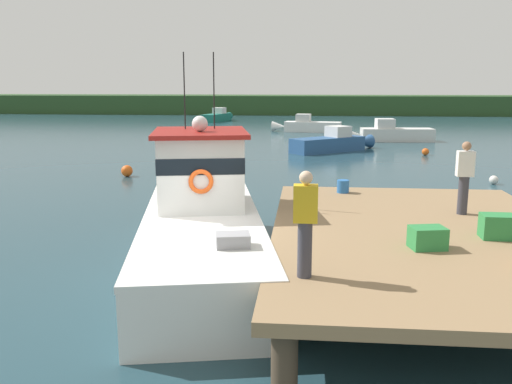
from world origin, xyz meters
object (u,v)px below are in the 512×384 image
(mooring_buoy_spare_mooring, at_px, (494,180))
(moored_boat_far_left, at_px, (308,126))
(main_fishing_boat, at_px, (202,220))
(deckhand_by_the_boat, at_px, (464,176))
(moored_boat_far_right, at_px, (212,142))
(mooring_buoy_channel_marker, at_px, (127,171))
(moored_boat_outer_mooring, at_px, (391,133))
(crate_single_by_cleat, at_px, (497,226))
(moored_boat_near_channel, at_px, (333,143))
(crate_stack_mid_dock, at_px, (428,238))
(bait_bucket, at_px, (343,186))
(deckhand_further_back, at_px, (305,222))
(moored_boat_mid_harbor, at_px, (218,117))
(mooring_buoy_outer, at_px, (425,152))

(mooring_buoy_spare_mooring, bearing_deg, moored_boat_far_left, 107.90)
(main_fishing_boat, distance_m, deckhand_by_the_boat, 5.95)
(moored_boat_far_right, xyz_separation_m, mooring_buoy_channel_marker, (-1.97, -10.64, -0.17))
(moored_boat_outer_mooring, relative_size, moored_boat_far_right, 1.28)
(crate_single_by_cleat, bearing_deg, main_fishing_boat, 165.41)
(mooring_buoy_spare_mooring, bearing_deg, moored_boat_outer_mooring, 96.06)
(moored_boat_near_channel, bearing_deg, main_fishing_boat, -100.52)
(moored_boat_outer_mooring, height_order, moored_boat_near_channel, moored_boat_outer_mooring)
(crate_stack_mid_dock, distance_m, bait_bucket, 5.05)
(deckhand_further_back, height_order, moored_boat_far_left, deckhand_further_back)
(moored_boat_near_channel, bearing_deg, moored_boat_mid_harbor, 114.09)
(crate_single_by_cleat, relative_size, mooring_buoy_spare_mooring, 1.67)
(crate_stack_mid_dock, distance_m, mooring_buoy_spare_mooring, 14.34)
(main_fishing_boat, xyz_separation_m, deckhand_further_back, (2.35, -3.98, 1.05))
(deckhand_further_back, height_order, mooring_buoy_spare_mooring, deckhand_further_back)
(moored_boat_near_channel, xyz_separation_m, mooring_buoy_channel_marker, (-9.48, -9.94, -0.26))
(main_fishing_boat, xyz_separation_m, moored_boat_near_channel, (3.94, 21.22, -0.49))
(crate_single_by_cleat, bearing_deg, moored_boat_mid_harbor, 105.40)
(bait_bucket, distance_m, moored_boat_far_right, 20.56)
(bait_bucket, distance_m, mooring_buoy_spare_mooring, 10.69)
(deckhand_by_the_boat, height_order, mooring_buoy_outer, deckhand_by_the_boat)
(moored_boat_mid_harbor, height_order, mooring_buoy_channel_marker, moored_boat_mid_harbor)
(moored_boat_far_left, bearing_deg, mooring_buoy_spare_mooring, -72.10)
(moored_boat_far_left, bearing_deg, crate_stack_mid_dock, -86.76)
(deckhand_by_the_boat, bearing_deg, moored_boat_far_right, 113.61)
(crate_stack_mid_dock, xyz_separation_m, mooring_buoy_spare_mooring, (5.49, 13.19, -1.22))
(deckhand_by_the_boat, height_order, deckhand_further_back, same)
(crate_single_by_cleat, xyz_separation_m, deckhand_by_the_boat, (-0.12, 1.93, 0.63))
(moored_boat_near_channel, height_order, moored_boat_mid_harbor, moored_boat_near_channel)
(bait_bucket, xyz_separation_m, mooring_buoy_channel_marker, (-8.88, 8.70, -1.12))
(main_fishing_boat, distance_m, mooring_buoy_outer, 21.84)
(bait_bucket, bearing_deg, crate_stack_mid_dock, -76.55)
(deckhand_further_back, bearing_deg, moored_boat_mid_harbor, 100.73)
(deckhand_further_back, bearing_deg, moored_boat_far_right, 102.87)
(bait_bucket, distance_m, moored_boat_far_left, 31.71)
(crate_single_by_cleat, relative_size, bait_bucket, 1.76)
(crate_single_by_cleat, height_order, bait_bucket, crate_single_by_cleat)
(crate_stack_mid_dock, xyz_separation_m, moored_boat_near_channel, (-0.58, 23.56, -0.88))
(mooring_buoy_spare_mooring, bearing_deg, deckhand_by_the_boat, -111.69)
(bait_bucket, relative_size, moored_boat_far_right, 0.07)
(crate_stack_mid_dock, relative_size, moored_boat_far_left, 0.10)
(main_fishing_boat, bearing_deg, deckhand_further_back, -59.44)
(crate_single_by_cleat, distance_m, deckhand_by_the_boat, 2.04)
(crate_single_by_cleat, xyz_separation_m, crate_stack_mid_dock, (-1.45, -0.79, -0.03))
(crate_stack_mid_dock, relative_size, moored_boat_near_channel, 0.11)
(main_fishing_boat, distance_m, crate_single_by_cleat, 6.18)
(moored_boat_far_right, bearing_deg, main_fishing_boat, -80.75)
(deckhand_further_back, bearing_deg, deckhand_by_the_boat, 51.27)
(crate_stack_mid_dock, distance_m, moored_boat_outer_mooring, 29.93)
(moored_boat_far_left, bearing_deg, crate_single_by_cleat, -84.38)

